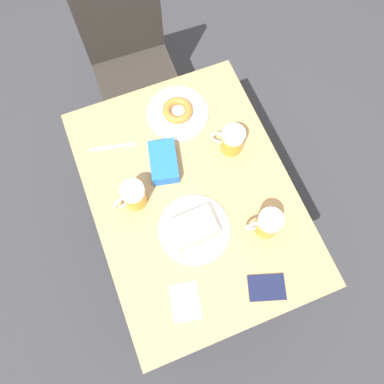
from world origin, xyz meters
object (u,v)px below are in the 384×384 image
object	(u,v)px
blue_pouch	(164,162)
passport_near_edge	(267,287)
chair	(130,55)
fork	(113,147)
plate_with_cake	(194,228)
beer_mug_center	(133,196)
napkin_folded	(186,301)
plate_with_donut	(178,112)
beer_mug_left	(232,140)
beer_mug_right	(267,224)

from	to	relation	value
blue_pouch	passport_near_edge	bearing A→B (deg)	-73.28
chair	fork	size ratio (longest dim) A/B	5.12
plate_with_cake	beer_mug_center	size ratio (longest dim) A/B	2.05
napkin_folded	beer_mug_center	bearing A→B (deg)	95.93
plate_with_donut	blue_pouch	world-z (taller)	blue_pouch
beer_mug_left	fork	xyz separation A→B (m)	(-0.43, 0.17, -0.06)
chair	plate_with_cake	distance (m)	1.03
plate_with_cake	fork	distance (m)	0.46
chair	beer_mug_center	distance (m)	0.89
plate_with_donut	passport_near_edge	size ratio (longest dim) A/B	1.69
plate_with_donut	napkin_folded	xyz separation A→B (m)	(-0.24, -0.69, -0.01)
beer_mug_left	beer_mug_right	size ratio (longest dim) A/B	0.91
chair	plate_with_donut	size ratio (longest dim) A/B	3.64
plate_with_cake	beer_mug_right	world-z (taller)	beer_mug_right
plate_with_donut	fork	world-z (taller)	plate_with_donut
napkin_folded	passport_near_edge	bearing A→B (deg)	-12.21
napkin_folded	fork	xyz separation A→B (m)	(-0.05, 0.65, -0.00)
chair	plate_with_donut	distance (m)	0.58
chair	blue_pouch	size ratio (longest dim) A/B	5.01
plate_with_cake	passport_near_edge	bearing A→B (deg)	-61.11
passport_near_edge	chair	bearing A→B (deg)	94.48
beer_mug_left	blue_pouch	distance (m)	0.27
beer_mug_left	blue_pouch	size ratio (longest dim) A/B	0.64
blue_pouch	plate_with_donut	bearing A→B (deg)	56.05
plate_with_cake	beer_mug_left	bearing A→B (deg)	45.31
beer_mug_left	beer_mug_center	xyz separation A→B (m)	(-0.41, -0.07, 0.00)
napkin_folded	passport_near_edge	size ratio (longest dim) A/B	0.95
beer_mug_left	passport_near_edge	bearing A→B (deg)	-100.43
napkin_folded	blue_pouch	distance (m)	0.51
chair	beer_mug_right	size ratio (longest dim) A/B	7.14
plate_with_cake	beer_mug_left	distance (m)	0.36
beer_mug_center	napkin_folded	distance (m)	0.41
beer_mug_center	passport_near_edge	bearing A→B (deg)	-55.66
plate_with_donut	napkin_folded	distance (m)	0.73
plate_with_cake	plate_with_donut	distance (m)	0.49
chair	blue_pouch	xyz separation A→B (m)	(-0.07, -0.72, 0.24)
fork	beer_mug_right	bearing A→B (deg)	-51.09
chair	passport_near_edge	distance (m)	1.30
chair	fork	world-z (taller)	chair
passport_near_edge	fork	bearing A→B (deg)	115.02
beer_mug_center	chair	bearing A→B (deg)	75.20
beer_mug_center	beer_mug_right	distance (m)	0.48
chair	beer_mug_right	world-z (taller)	chair
plate_with_cake	blue_pouch	world-z (taller)	blue_pouch
plate_with_donut	beer_mug_right	bearing A→B (deg)	-77.58
napkin_folded	beer_mug_right	bearing A→B (deg)	20.50
beer_mug_center	fork	bearing A→B (deg)	93.00
beer_mug_right	fork	bearing A→B (deg)	128.91
beer_mug_right	chair	bearing A→B (deg)	99.62
plate_with_cake	beer_mug_left	world-z (taller)	beer_mug_left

